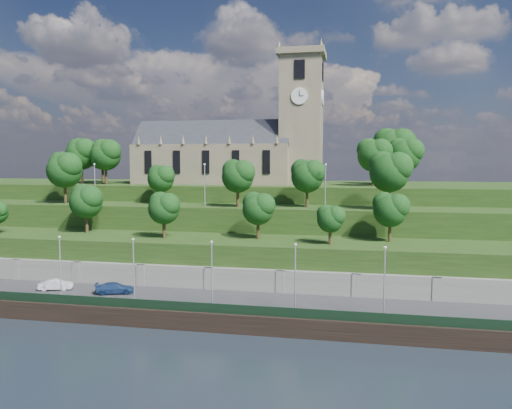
# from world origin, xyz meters

# --- Properties ---
(ground) EXTENTS (320.00, 320.00, 0.00)m
(ground) POSITION_xyz_m (0.00, 0.00, 0.00)
(ground) COLOR black
(ground) RESTS_ON ground
(promenade) EXTENTS (160.00, 12.00, 2.00)m
(promenade) POSITION_xyz_m (0.00, 6.00, 1.00)
(promenade) COLOR #2D2D30
(promenade) RESTS_ON ground
(quay_wall) EXTENTS (160.00, 0.50, 2.20)m
(quay_wall) POSITION_xyz_m (0.00, -0.05, 1.10)
(quay_wall) COLOR black
(quay_wall) RESTS_ON ground
(fence) EXTENTS (160.00, 0.10, 1.20)m
(fence) POSITION_xyz_m (0.00, 0.60, 2.60)
(fence) COLOR black
(fence) RESTS_ON promenade
(retaining_wall) EXTENTS (160.00, 2.10, 5.00)m
(retaining_wall) POSITION_xyz_m (0.00, 11.97, 2.50)
(retaining_wall) COLOR slate
(retaining_wall) RESTS_ON ground
(embankment_lower) EXTENTS (160.00, 12.00, 8.00)m
(embankment_lower) POSITION_xyz_m (0.00, 18.00, 4.00)
(embankment_lower) COLOR #1F3812
(embankment_lower) RESTS_ON ground
(embankment_upper) EXTENTS (160.00, 10.00, 12.00)m
(embankment_upper) POSITION_xyz_m (0.00, 29.00, 6.00)
(embankment_upper) COLOR #1F3812
(embankment_upper) RESTS_ON ground
(hilltop) EXTENTS (160.00, 32.00, 15.00)m
(hilltop) POSITION_xyz_m (0.00, 50.00, 7.50)
(hilltop) COLOR #1F3812
(hilltop) RESTS_ON ground
(church) EXTENTS (38.60, 12.35, 27.60)m
(church) POSITION_xyz_m (0.79, 45.98, 22.52)
(church) COLOR #6F634D
(church) RESTS_ON hilltop
(trees_lower) EXTENTS (66.10, 8.52, 7.91)m
(trees_lower) POSITION_xyz_m (1.63, 18.56, 12.78)
(trees_lower) COLOR #312513
(trees_lower) RESTS_ON embankment_lower
(trees_upper) EXTENTS (63.79, 8.46, 9.40)m
(trees_upper) POSITION_xyz_m (3.21, 27.98, 17.86)
(trees_upper) COLOR #312513
(trees_upper) RESTS_ON embankment_upper
(trees_hilltop) EXTENTS (72.44, 16.89, 11.35)m
(trees_hilltop) POSITION_xyz_m (3.70, 45.06, 21.68)
(trees_hilltop) COLOR #312513
(trees_hilltop) RESTS_ON hilltop
(lamp_posts_promenade) EXTENTS (60.36, 0.36, 8.24)m
(lamp_posts_promenade) POSITION_xyz_m (-2.00, 2.50, 6.74)
(lamp_posts_promenade) COLOR #B2B2B7
(lamp_posts_promenade) RESTS_ON promenade
(lamp_posts_upper) EXTENTS (40.36, 0.36, 7.29)m
(lamp_posts_upper) POSITION_xyz_m (-0.00, 26.00, 16.24)
(lamp_posts_upper) COLOR #B2B2B7
(lamp_posts_upper) RESTS_ON embankment_upper
(car_middle) EXTENTS (4.69, 2.96, 1.46)m
(car_middle) POSITION_xyz_m (-15.53, 6.72, 2.73)
(car_middle) COLOR silver
(car_middle) RESTS_ON promenade
(car_right) EXTENTS (5.47, 3.65, 1.47)m
(car_right) POSITION_xyz_m (-6.63, 6.55, 2.74)
(car_right) COLOR navy
(car_right) RESTS_ON promenade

